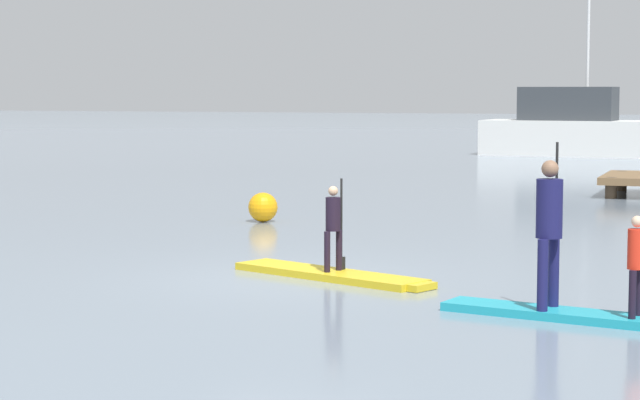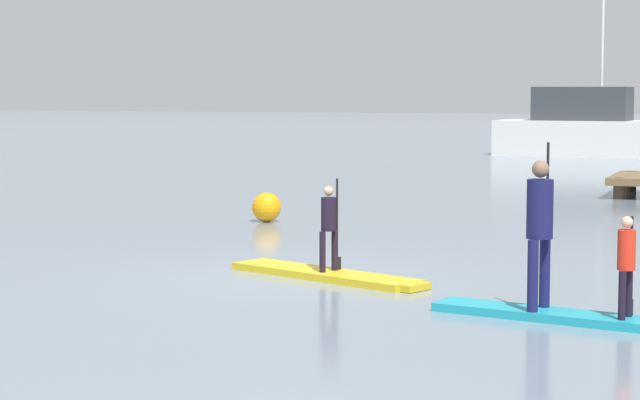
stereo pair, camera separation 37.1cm
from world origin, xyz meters
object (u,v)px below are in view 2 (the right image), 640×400
paddler_adult (540,224)px  paddler_child_front (627,261)px  paddleboard_far (562,316)px  paddler_child_solo (329,223)px  paddleboard_near (328,275)px  fishing_boat_green_midground (601,131)px  mooring_buoy_mid (267,207)px

paddler_adult → paddler_child_front: 1.08m
paddleboard_far → paddler_child_solo: bearing=150.9°
paddleboard_near → paddler_child_front: paddler_child_front is taller
paddleboard_far → fishing_boat_green_midground: 35.72m
paddleboard_near → mooring_buoy_mid: bearing=119.9°
fishing_boat_green_midground → mooring_buoy_mid: bearing=-96.0°
paddleboard_near → paddler_child_solo: (0.01, 0.01, 0.72)m
paddleboard_near → paddler_adult: (3.28, -1.90, 1.04)m
paddler_child_front → fishing_boat_green_midground: (-5.11, 35.57, 0.28)m
paddleboard_near → mooring_buoy_mid: mooring_buoy_mid is taller
paddleboard_far → mooring_buoy_mid: size_ratio=5.29×
paddler_child_front → fishing_boat_green_midground: bearing=98.2°
paddleboard_near → paddler_child_solo: 0.72m
paddleboard_far → mooring_buoy_mid: 11.07m
paddler_adult → paddler_child_front: paddler_adult is taller
paddler_child_front → mooring_buoy_mid: 11.65m
paddler_adult → paddler_child_front: bearing=-11.3°
fishing_boat_green_midground → paddler_adult: bearing=-83.4°
paddler_child_front → paddleboard_far: bearing=169.3°
fishing_boat_green_midground → paddler_child_front: bearing=-81.8°
paddleboard_near → paddler_adult: paddler_adult is taller
paddler_child_solo → paddler_child_front: (4.27, -2.11, -0.04)m
mooring_buoy_mid → paddler_adult: bearing=-50.0°
paddleboard_far → mooring_buoy_mid: (-7.24, 8.37, 0.24)m
fishing_boat_green_midground → paddleboard_far: bearing=-82.9°
paddleboard_far → paddler_adult: 1.08m
paddler_child_solo → mooring_buoy_mid: size_ratio=2.19×
paddler_adult → fishing_boat_green_midground: size_ratio=0.22×
paddler_child_solo → mooring_buoy_mid: (-3.69, 6.39, -0.48)m
paddler_adult → paddleboard_near: bearing=149.9°
paddleboard_near → paddler_child_solo: bearing=53.8°
mooring_buoy_mid → paddler_child_front: bearing=-46.9°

